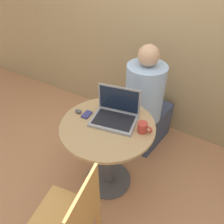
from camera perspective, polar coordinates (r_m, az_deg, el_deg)
name	(u,v)px	position (r m, az deg, el deg)	size (l,w,h in m)	color
ground_plane	(108,180)	(2.33, -0.94, -17.23)	(12.00, 12.00, 0.00)	tan
back_wall	(166,20)	(2.42, 13.84, 22.28)	(7.00, 0.05, 2.60)	tan
round_table	(108,144)	(1.93, -1.10, -8.30)	(0.78, 0.78, 0.75)	#4C4C51
laptop	(115,114)	(1.79, 0.90, -0.42)	(0.41, 0.33, 0.26)	gray
cell_phone	(87,115)	(1.87, -6.59, -0.67)	(0.07, 0.10, 0.02)	navy
computer_mouse	(79,111)	(1.90, -8.74, 0.25)	(0.06, 0.04, 0.03)	#4C4C51
coffee_cup	(143,127)	(1.70, 8.10, -4.03)	(0.12, 0.08, 0.08)	#B2382D
chair_empty	(71,222)	(1.62, -10.67, -26.32)	(0.46, 0.46, 0.90)	tan
person_seated	(146,108)	(2.38, 8.82, 1.03)	(0.43, 0.61, 1.22)	#3D4766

